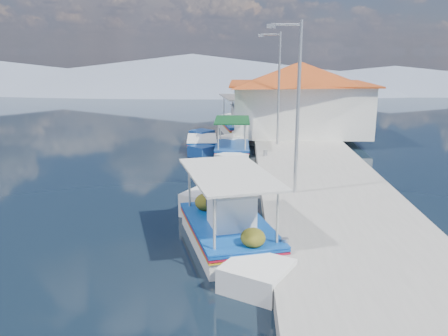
{
  "coord_description": "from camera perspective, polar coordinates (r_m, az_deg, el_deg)",
  "views": [
    {
      "loc": [
        2.69,
        -14.07,
        5.46
      ],
      "look_at": [
        2.01,
        2.34,
        1.3
      ],
      "focal_mm": 36.83,
      "sensor_mm": 36.0,
      "label": 1
    }
  ],
  "objects": [
    {
      "name": "bollards",
      "position": [
        19.94,
        5.49,
        0.18
      ],
      "size": [
        0.2,
        17.2,
        0.3
      ],
      "color": "#A5A8AD",
      "rests_on": "quay"
    },
    {
      "name": "caique_blue_hull",
      "position": [
        26.65,
        -2.73,
        2.96
      ],
      "size": [
        1.96,
        5.57,
        0.99
      ],
      "rotation": [
        0.0,
        0.0,
        -0.09
      ],
      "color": "navy",
      "rests_on": "ground"
    },
    {
      "name": "mountain_ridge",
      "position": [
        70.26,
        5.63,
        11.35
      ],
      "size": [
        171.4,
        96.0,
        5.5
      ],
      "color": "slate",
      "rests_on": "ground"
    },
    {
      "name": "main_caique",
      "position": [
        13.45,
        0.69,
        -7.58
      ],
      "size": [
        3.51,
        7.05,
        2.42
      ],
      "rotation": [
        0.0,
        0.0,
        -0.29
      ],
      "color": "white",
      "rests_on": "ground"
    },
    {
      "name": "harbor_building",
      "position": [
        29.4,
        9.32,
        8.79
      ],
      "size": [
        10.49,
        10.49,
        4.4
      ],
      "color": "white",
      "rests_on": "quay"
    },
    {
      "name": "lamp_post_far",
      "position": [
        25.18,
        6.62,
        10.46
      ],
      "size": [
        1.21,
        0.14,
        6.0
      ],
      "color": "#A5A8AD",
      "rests_on": "quay"
    },
    {
      "name": "caique_far",
      "position": [
        31.31,
        2.22,
        5.14
      ],
      "size": [
        3.4,
        8.04,
        2.87
      ],
      "rotation": [
        0.0,
        0.0,
        -0.19
      ],
      "color": "white",
      "rests_on": "ground"
    },
    {
      "name": "quay",
      "position": [
        20.98,
        11.1,
        -0.44
      ],
      "size": [
        5.0,
        44.0,
        0.5
      ],
      "primitive_type": "cube",
      "color": "#A7A49D",
      "rests_on": "ground"
    },
    {
      "name": "lamp_post_near",
      "position": [
        16.25,
        8.88,
        8.36
      ],
      "size": [
        1.21,
        0.14,
        6.0
      ],
      "color": "#A5A8AD",
      "rests_on": "quay"
    },
    {
      "name": "caique_green_canopy",
      "position": [
        24.75,
        1.02,
        2.25
      ],
      "size": [
        1.84,
        5.95,
        2.22
      ],
      "rotation": [
        0.0,
        0.0,
        -0.01
      ],
      "color": "white",
      "rests_on": "ground"
    },
    {
      "name": "ground",
      "position": [
        15.33,
        -7.95,
        -6.8
      ],
      "size": [
        160.0,
        160.0,
        0.0
      ],
      "primitive_type": "plane",
      "color": "black",
      "rests_on": "ground"
    }
  ]
}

